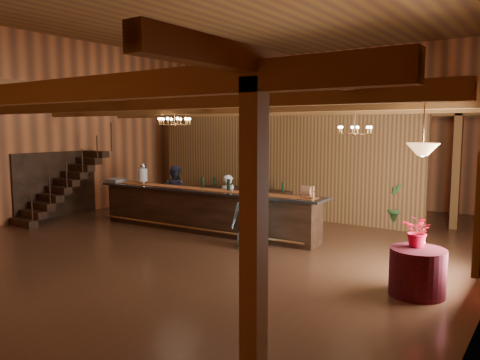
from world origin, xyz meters
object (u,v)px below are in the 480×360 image
Objects in this scene: staff_second at (175,192)px; chandelier_left at (174,121)px; backbar_shelf at (247,202)px; chandelier_right at (355,130)px; pendant_lamp at (423,149)px; guest at (248,217)px; raffle_drum at (307,191)px; round_table at (417,272)px; tasting_bar at (204,210)px; floor_plant at (399,206)px; beverage_dispenser at (143,174)px; bartender at (228,202)px.

chandelier_left is at bearing 129.12° from staff_second.
chandelier_right reaches higher than backbar_shelf.
guest is at bearing 167.32° from pendant_lamp.
raffle_drum is at bearing 23.15° from guest.
chandelier_left is (0.04, -3.33, 2.48)m from backbar_shelf.
staff_second reaches higher than backbar_shelf.
round_table is 8.06m from staff_second.
chandelier_left is 4.41m from chandelier_right.
floor_plant reaches higher than tasting_bar.
raffle_drum is 4.31m from backbar_shelf.
pendant_lamp is at bearing -51.29° from chandelier_right.
bartender is (2.53, 0.71, -0.67)m from beverage_dispenser.
raffle_drum is 3.78m from chandelier_left.
backbar_shelf is at bearing 55.77° from beverage_dispenser.
bartender is (-5.56, 2.36, 0.35)m from round_table.
raffle_drum is 0.23× the size of guest.
beverage_dispenser reaches higher than round_table.
round_table is at bearing 0.00° from pendant_lamp.
raffle_drum is 1.84m from chandelier_right.
tasting_bar is at bearing 62.99° from bartender.
beverage_dispenser is 0.20× the size of backbar_shelf.
staff_second is at bearing 171.19° from raffle_drum.
backbar_shelf is at bearing 106.62° from guest.
backbar_shelf is 4.95m from chandelier_right.
round_table is 1.12× the size of chandelier_left.
bartender is 1.00× the size of guest.
backbar_shelf is 2.11m from bartender.
staff_second reaches higher than raffle_drum.
guest is at bearing -133.69° from chandelier_right.
floor_plant is at bearing 6.35° from backbar_shelf.
backbar_shelf is 7.62m from round_table.
raffle_drum is at bearing -1.00° from tasting_bar.
bartender is at bearing 120.24° from guest.
staff_second is (-1.76, 0.82, 0.24)m from tasting_bar.
tasting_bar is 1.96m from staff_second.
pendant_lamp is at bearing -35.82° from backbar_shelf.
guest is (-1.03, -0.89, -0.56)m from raffle_drum.
raffle_drum is 0.38× the size of round_table.
chandelier_right is 3.92m from bartender.
tasting_bar is at bearing 1.21° from beverage_dispenser.
chandelier_right is (5.91, 1.08, 1.28)m from beverage_dispenser.
raffle_drum reaches higher than tasting_bar.
chandelier_right is at bearing -175.42° from bartender.
tasting_bar is 4.59× the size of guest.
guest is (-3.94, 0.89, 0.35)m from round_table.
tasting_bar is at bearing -142.04° from floor_plant.
bartender is (0.32, 0.67, 0.17)m from tasting_bar.
chandelier_left reaches higher than tasting_bar.
floor_plant is at bearing 69.44° from raffle_drum.
beverage_dispenser is (-2.22, -0.05, 0.84)m from tasting_bar.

